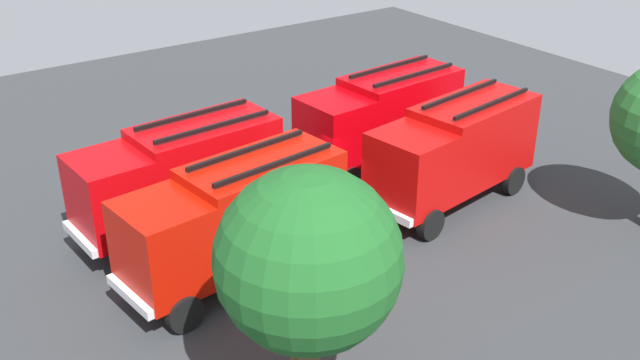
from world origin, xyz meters
The scene contains 11 objects.
ground_plane centered at (0.00, 0.00, 0.00)m, with size 45.87×45.87×0.00m, color #2D3033.
fire_truck_0 centered at (-4.48, -2.09, 2.15)m, with size 7.35×3.14×3.88m.
fire_truck_1 centered at (4.47, -1.91, 2.15)m, with size 7.32×3.07×3.88m.
fire_truck_2 centered at (-4.57, 1.97, 2.15)m, with size 7.46×3.54×3.88m.
fire_truck_3 centered at (4.40, 1.77, 2.15)m, with size 7.41×3.35×3.88m.
firefighter_0 centered at (-5.74, -5.28, 0.97)m, with size 0.48×0.40×1.73m.
firefighter_1 centered at (-3.78, -5.55, 1.03)m, with size 0.45×0.48×1.81m.
firefighter_2 centered at (-0.60, -4.55, 1.00)m, with size 0.45×0.29×1.78m.
tree_1 centered at (5.59, 7.01, 3.69)m, with size 3.53×3.53×5.48m.
tree_2 centered at (5.89, 7.90, 4.36)m, with size 4.18×4.18×6.48m.
traffic_cone_0 centered at (4.89, -4.94, 0.36)m, with size 0.51×0.51×0.72m, color #F2600C.
Camera 1 is at (13.48, 19.08, 13.05)m, focal length 41.47 mm.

